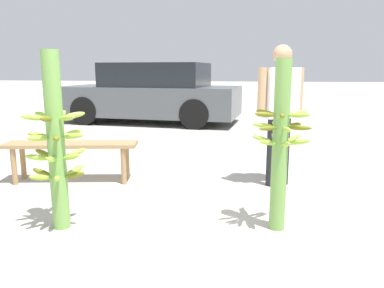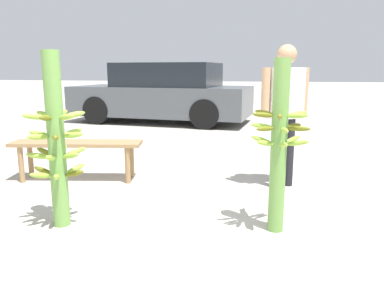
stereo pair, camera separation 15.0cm
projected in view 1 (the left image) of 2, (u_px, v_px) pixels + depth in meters
ground_plane at (164, 250)px, 2.71m from camera, size 80.00×80.00×0.00m
banana_stalk_left at (56, 143)px, 2.97m from camera, size 0.48×0.49×1.44m
banana_stalk_center at (280, 143)px, 2.95m from camera, size 0.46×0.47×1.37m
vendor_person at (280, 103)px, 4.08m from camera, size 0.54×0.37×1.55m
market_bench at (71, 149)px, 4.31m from camera, size 1.54×0.58×0.46m
parked_car at (152, 94)px, 9.21m from camera, size 4.47×2.24×1.45m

